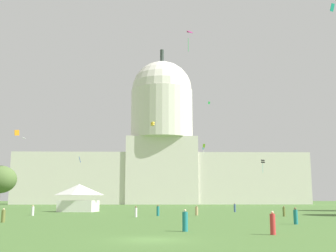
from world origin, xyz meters
name	(u,v)px	position (x,y,z in m)	size (l,w,h in m)	color
ground_plane	(150,240)	(0.00, 0.00, 0.00)	(800.00, 800.00, 0.00)	#42662D
capitol_building	(162,150)	(2.70, 165.09, 24.69)	(131.65, 28.86, 73.45)	beige
event_tent	(79,198)	(-15.17, 57.55, 2.78)	(7.99, 7.16, 5.43)	white
tree_west_near	(0,179)	(-39.49, 80.21, 7.36)	(8.62, 7.40, 10.91)	brown
person_white_near_tent	(136,212)	(-2.52, 32.84, 0.72)	(0.51, 0.51, 1.55)	silver
person_teal_back_center	(296,217)	(14.73, 15.77, 0.77)	(0.53, 0.53, 1.71)	#1E757A
person_olive_front_left	(284,212)	(19.22, 34.60, 0.69)	(0.53, 0.53, 1.52)	olive
person_tan_near_tree_east	(197,211)	(6.70, 38.87, 0.67)	(0.50, 0.50, 1.49)	tan
person_teal_back_right	(158,211)	(0.63, 36.79, 0.75)	(0.56, 0.56, 1.66)	#1E757A
person_white_front_center	(33,211)	(-18.76, 38.66, 0.72)	(0.57, 0.57, 1.59)	silver
person_red_lawn_far_left	(273,224)	(8.95, 3.46, 0.79)	(0.49, 0.49, 1.72)	red
person_olive_mid_left	(3,216)	(-16.60, 20.07, 0.70)	(0.55, 0.55, 1.55)	olive
person_teal_edge_west	(185,221)	(2.72, 6.69, 0.80)	(0.59, 0.59, 1.76)	#1E757A
person_denim_mid_right	(235,208)	(15.59, 54.37, 0.81)	(0.54, 0.54, 1.76)	#3D5684
kite_lime_low	(204,147)	(11.96, 73.76, 15.08)	(0.67, 0.28, 2.67)	#8CD133
kite_turquoise_mid	(332,7)	(25.14, 26.87, 29.24)	(0.70, 0.67, 1.06)	teal
kite_magenta_mid	(187,36)	(5.01, 33.88, 27.68)	(1.42, 1.40, 2.97)	#D1339E
kite_gold_mid	(153,124)	(-1.06, 112.99, 27.77)	(1.47, 1.46, 1.35)	gold
kite_green_high	(209,103)	(18.32, 111.88, 35.00)	(0.85, 0.64, 0.88)	green
kite_white_low	(26,140)	(-32.54, 77.07, 17.16)	(0.54, 1.73, 0.30)	white
kite_orange_low	(17,133)	(-18.57, 28.66, 11.40)	(0.54, 0.59, 0.83)	orange
kite_blue_low	(80,159)	(-18.10, 73.04, 11.87)	(0.70, 1.12, 1.51)	blue
kite_cyan_mid	(203,148)	(18.09, 129.60, 21.37)	(0.61, 0.37, 1.05)	#33BCDB
kite_black_low	(263,162)	(31.26, 92.73, 13.18)	(1.02, 1.04, 3.78)	black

